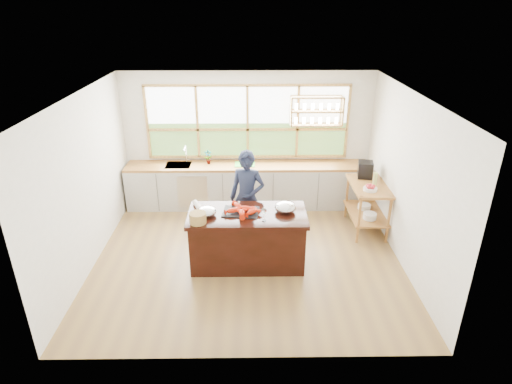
{
  "coord_description": "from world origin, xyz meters",
  "views": [
    {
      "loc": [
        0.06,
        -6.12,
        3.96
      ],
      "look_at": [
        0.14,
        0.15,
        1.11
      ],
      "focal_mm": 30.0,
      "sensor_mm": 36.0,
      "label": 1
    }
  ],
  "objects_px": {
    "wicker_basket": "(198,218)",
    "espresso_machine": "(365,170)",
    "cook": "(247,198)",
    "island": "(247,238)"
  },
  "relations": [
    {
      "from": "wicker_basket",
      "to": "cook",
      "type": "bearing_deg",
      "value": 53.9
    },
    {
      "from": "island",
      "to": "espresso_machine",
      "type": "bearing_deg",
      "value": 33.68
    },
    {
      "from": "island",
      "to": "wicker_basket",
      "type": "xyz_separation_m",
      "value": [
        -0.73,
        -0.29,
        0.53
      ]
    },
    {
      "from": "island",
      "to": "wicker_basket",
      "type": "relative_size",
      "value": 7.27
    },
    {
      "from": "island",
      "to": "cook",
      "type": "height_order",
      "value": "cook"
    },
    {
      "from": "wicker_basket",
      "to": "espresso_machine",
      "type": "bearing_deg",
      "value": 30.94
    },
    {
      "from": "cook",
      "to": "island",
      "type": "bearing_deg",
      "value": -74.97
    },
    {
      "from": "espresso_machine",
      "to": "island",
      "type": "bearing_deg",
      "value": -135.79
    },
    {
      "from": "island",
      "to": "espresso_machine",
      "type": "distance_m",
      "value": 2.7
    },
    {
      "from": "island",
      "to": "cook",
      "type": "xyz_separation_m",
      "value": [
        -0.01,
        0.71,
        0.38
      ]
    }
  ]
}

